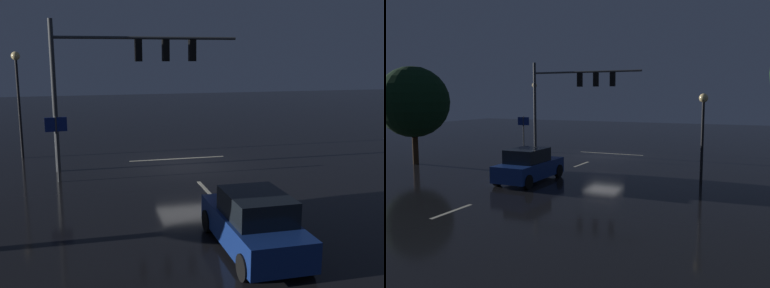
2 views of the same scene
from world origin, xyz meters
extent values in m
plane|color=black|center=(0.00, 0.00, 0.00)|extent=(80.00, 80.00, 0.00)
cylinder|color=#383A3D|center=(5.91, -0.33, 3.46)|extent=(0.22, 0.22, 6.91)
cylinder|color=#383A3D|center=(1.63, -0.33, 6.10)|extent=(8.56, 0.14, 0.14)
cube|color=black|center=(2.06, -0.33, 5.53)|extent=(0.32, 0.36, 1.00)
sphere|color=red|center=(2.06, -0.52, 5.85)|extent=(0.20, 0.20, 0.20)
sphere|color=black|center=(2.06, -0.52, 5.53)|extent=(0.20, 0.20, 0.20)
sphere|color=black|center=(2.06, -0.52, 5.21)|extent=(0.20, 0.20, 0.20)
cube|color=black|center=(0.78, -0.33, 5.53)|extent=(0.32, 0.36, 1.00)
sphere|color=red|center=(0.78, -0.52, 5.85)|extent=(0.20, 0.20, 0.20)
sphere|color=black|center=(0.78, -0.52, 5.53)|extent=(0.20, 0.20, 0.20)
sphere|color=black|center=(0.78, -0.52, 5.21)|extent=(0.20, 0.20, 0.20)
cube|color=black|center=(-0.51, -0.33, 5.53)|extent=(0.32, 0.36, 1.00)
sphere|color=red|center=(-0.51, -0.52, 5.85)|extent=(0.20, 0.20, 0.20)
sphere|color=black|center=(-0.51, -0.52, 5.53)|extent=(0.20, 0.20, 0.20)
sphere|color=black|center=(-0.51, -0.52, 5.21)|extent=(0.20, 0.20, 0.20)
cube|color=beige|center=(0.00, 4.00, 0.00)|extent=(0.16, 2.20, 0.01)
cube|color=beige|center=(0.00, 10.00, 0.00)|extent=(0.16, 2.20, 0.01)
cube|color=beige|center=(0.00, -1.53, 0.00)|extent=(5.00, 0.16, 0.01)
cube|color=navy|center=(0.24, 9.95, 0.62)|extent=(1.83, 4.31, 0.80)
cube|color=black|center=(0.24, 10.15, 1.36)|extent=(1.61, 2.11, 0.68)
cylinder|color=black|center=(1.10, 8.36, 0.34)|extent=(0.22, 0.68, 0.68)
cylinder|color=black|center=(-0.58, 8.35, 0.34)|extent=(0.22, 0.68, 0.68)
cylinder|color=black|center=(1.07, 11.56, 0.34)|extent=(0.22, 0.68, 0.68)
cylinder|color=black|center=(-0.61, 11.55, 0.34)|extent=(0.22, 0.68, 0.68)
sphere|color=#F9EFC6|center=(0.91, 7.84, 0.67)|extent=(0.20, 0.20, 0.20)
sphere|color=#F9EFC6|center=(-0.39, 7.83, 0.67)|extent=(0.20, 0.20, 0.20)
cylinder|color=black|center=(7.86, -3.62, 2.55)|extent=(0.14, 0.14, 5.10)
sphere|color=#F9D88C|center=(7.86, -3.62, 5.28)|extent=(0.44, 0.44, 0.44)
cylinder|color=#383A3D|center=(5.81, 1.56, 1.42)|extent=(0.09, 0.09, 2.84)
cube|color=navy|center=(5.81, 1.56, 2.49)|extent=(0.90, 0.15, 0.60)
camera|label=1|loc=(4.69, 21.14, 5.41)|focal=42.63mm
camera|label=2|loc=(-10.66, 27.93, 4.31)|focal=38.87mm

